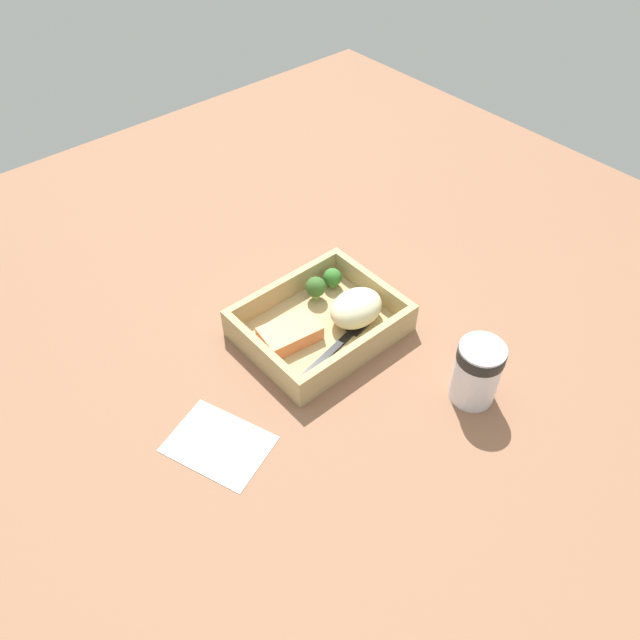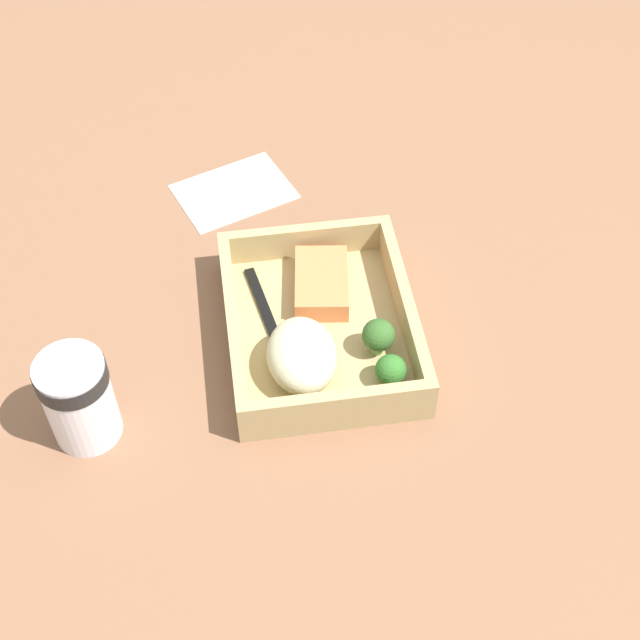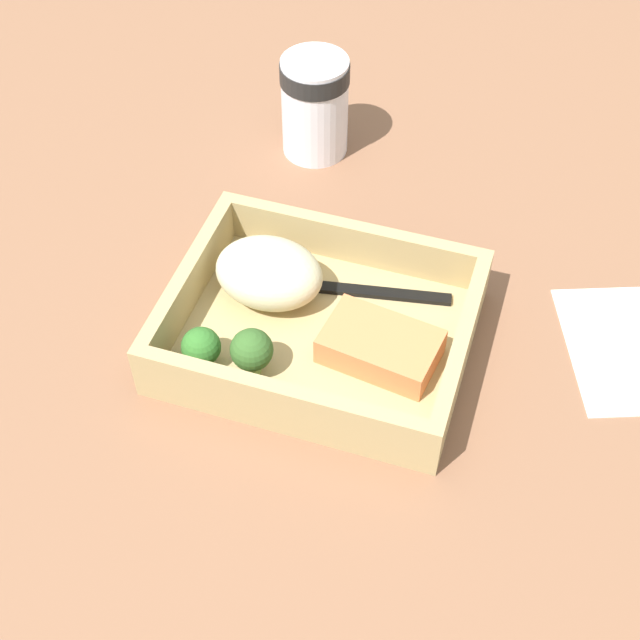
% 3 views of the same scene
% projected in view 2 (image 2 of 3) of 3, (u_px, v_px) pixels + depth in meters
% --- Properties ---
extents(ground_plane, '(1.60, 1.60, 0.02)m').
position_uv_depth(ground_plane, '(320.00, 342.00, 0.96)').
color(ground_plane, brown).
extents(takeout_tray, '(0.24, 0.19, 0.01)m').
position_uv_depth(takeout_tray, '(320.00, 333.00, 0.94)').
color(takeout_tray, tan).
rests_on(takeout_tray, ground_plane).
extents(tray_rim, '(0.24, 0.19, 0.04)m').
position_uv_depth(tray_rim, '(320.00, 317.00, 0.92)').
color(tray_rim, tan).
rests_on(tray_rim, takeout_tray).
extents(salmon_fillet, '(0.10, 0.07, 0.03)m').
position_uv_depth(salmon_fillet, '(321.00, 283.00, 0.97)').
color(salmon_fillet, '#E77C49').
rests_on(salmon_fillet, takeout_tray).
extents(mashed_potatoes, '(0.09, 0.07, 0.05)m').
position_uv_depth(mashed_potatoes, '(302.00, 355.00, 0.88)').
color(mashed_potatoes, beige).
rests_on(mashed_potatoes, takeout_tray).
extents(broccoli_floret_1, '(0.03, 0.03, 0.04)m').
position_uv_depth(broccoli_floret_1, '(391.00, 370.00, 0.88)').
color(broccoli_floret_1, '#73A55B').
rests_on(broccoli_floret_1, takeout_tray).
extents(broccoli_floret_2, '(0.03, 0.03, 0.04)m').
position_uv_depth(broccoli_floret_2, '(378.00, 336.00, 0.90)').
color(broccoli_floret_2, '#73A052').
rests_on(broccoli_floret_2, takeout_tray).
extents(fork, '(0.16, 0.04, 0.00)m').
position_uv_depth(fork, '(272.00, 328.00, 0.94)').
color(fork, black).
rests_on(fork, takeout_tray).
extents(paper_cup, '(0.07, 0.07, 0.10)m').
position_uv_depth(paper_cup, '(78.00, 396.00, 0.83)').
color(paper_cup, white).
rests_on(paper_cup, ground_plane).
extents(receipt_slip, '(0.14, 0.16, 0.00)m').
position_uv_depth(receipt_slip, '(234.00, 191.00, 1.10)').
color(receipt_slip, white).
rests_on(receipt_slip, ground_plane).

